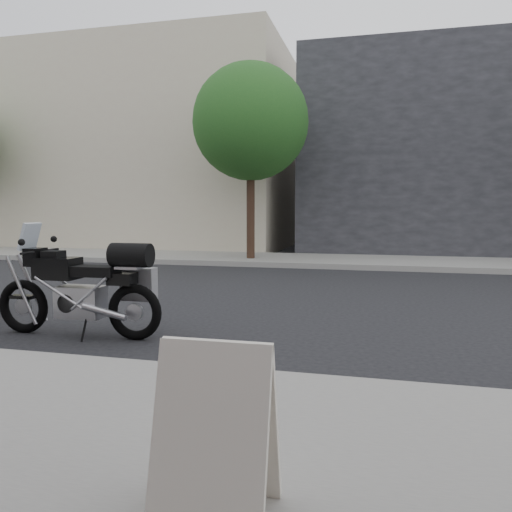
{
  "coord_description": "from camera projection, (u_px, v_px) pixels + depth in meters",
  "views": [
    {
      "loc": [
        -1.75,
        8.38,
        1.64
      ],
      "look_at": [
        0.12,
        0.89,
        0.9
      ],
      "focal_mm": 35.0,
      "sensor_mm": 36.0,
      "label": 1
    }
  ],
  "objects": [
    {
      "name": "ground",
      "position": [
        275.0,
        303.0,
        8.67
      ],
      "size": [
        120.0,
        120.0,
        0.0
      ],
      "primitive_type": "plane",
      "color": "black",
      "rests_on": "ground"
    },
    {
      "name": "far_sidewalk",
      "position": [
        319.0,
        261.0,
        14.95
      ],
      "size": [
        44.0,
        3.0,
        0.15
      ],
      "primitive_type": "cube",
      "color": "gray",
      "rests_on": "ground"
    },
    {
      "name": "far_building_cream",
      "position": [
        147.0,
        158.0,
        23.49
      ],
      "size": [
        14.0,
        11.0,
        8.0
      ],
      "color": "beige",
      "rests_on": "ground"
    },
    {
      "name": "street_tree_mid",
      "position": [
        251.0,
        122.0,
        14.55
      ],
      "size": [
        3.4,
        3.4,
        5.7
      ],
      "color": "#382519",
      "rests_on": "far_sidewalk"
    },
    {
      "name": "motorcycle",
      "position": [
        89.0,
        288.0,
        6.36
      ],
      "size": [
        2.31,
        0.77,
        1.46
      ],
      "rotation": [
        0.0,
        0.0,
        0.02
      ],
      "color": "black",
      "rests_on": "ground"
    },
    {
      "name": "sandwich_sign",
      "position": [
        217.0,
        430.0,
        2.38
      ],
      "size": [
        0.55,
        0.51,
        0.87
      ],
      "rotation": [
        0.0,
        0.0,
        0.01
      ],
      "color": "white",
      "rests_on": "near_sidewalk"
    }
  ]
}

